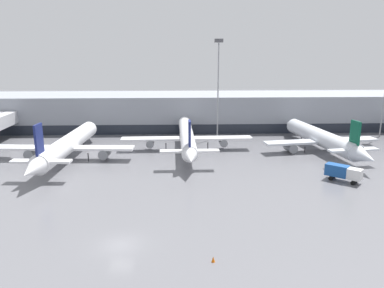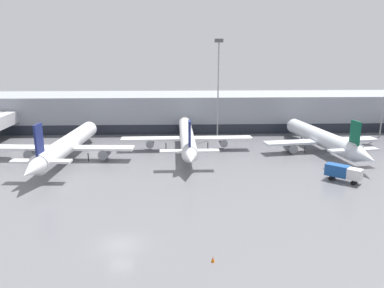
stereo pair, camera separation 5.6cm
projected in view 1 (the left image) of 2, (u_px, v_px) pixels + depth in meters
The scene contains 8 objects.
ground_plane at pixel (120, 245), 39.96m from camera, with size 320.00×320.00×0.00m, color slate.
terminal_building at pixel (153, 111), 98.81m from camera, with size 160.00×28.21×9.00m.
parked_jet_0 at pixel (322, 139), 76.43m from camera, with size 24.27×33.62×8.30m.
parked_jet_1 at pixel (67, 145), 70.29m from camera, with size 25.04×36.20×9.23m.
parked_jet_4 at pixel (187, 136), 77.28m from camera, with size 27.06×37.58×8.61m.
service_truck_0 at pixel (343, 172), 58.99m from camera, with size 5.26×4.91×2.55m.
traffic_cone_2 at pixel (213, 259), 36.69m from camera, with size 0.36×0.36×0.60m.
apron_light_mast_5 at pixel (218, 63), 84.33m from camera, with size 1.80×1.80×22.65m.
Camera 1 is at (6.34, -36.36, 20.24)m, focal length 35.00 mm.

